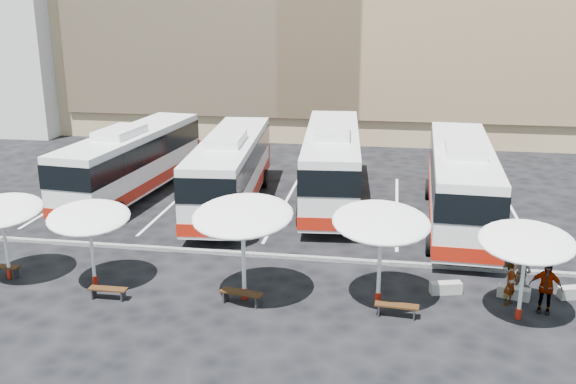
% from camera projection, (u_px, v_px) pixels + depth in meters
% --- Properties ---
extents(ground, '(120.00, 120.00, 0.00)m').
position_uv_depth(ground, '(253.00, 261.00, 27.13)').
color(ground, black).
rests_on(ground, ground).
extents(apartment_block, '(14.00, 14.00, 18.00)m').
position_uv_depth(apartment_block, '(4.00, 19.00, 55.34)').
color(apartment_block, silver).
rests_on(apartment_block, ground).
extents(curb_divider, '(34.00, 0.25, 0.15)m').
position_uv_depth(curb_divider, '(256.00, 255.00, 27.58)').
color(curb_divider, black).
rests_on(curb_divider, ground).
extents(bay_lines, '(24.15, 12.00, 0.01)m').
position_uv_depth(bay_lines, '(285.00, 204.00, 34.69)').
color(bay_lines, white).
rests_on(bay_lines, ground).
extents(bus_0, '(3.93, 13.03, 4.07)m').
position_uv_depth(bus_0, '(132.00, 160.00, 35.53)').
color(bus_0, white).
rests_on(bus_0, ground).
extents(bus_1, '(3.77, 13.07, 4.09)m').
position_uv_depth(bus_1, '(231.00, 168.00, 33.77)').
color(bus_1, white).
rests_on(bus_1, ground).
extents(bus_2, '(3.91, 13.66, 4.28)m').
position_uv_depth(bus_2, '(332.00, 162.00, 34.73)').
color(bus_2, white).
rests_on(bus_2, ground).
extents(bus_3, '(3.50, 13.50, 4.26)m').
position_uv_depth(bus_3, '(461.00, 181.00, 31.12)').
color(bus_3, white).
rests_on(bus_3, ground).
extents(sunshade_0, '(3.65, 3.69, 3.30)m').
position_uv_depth(sunshade_0, '(1.00, 211.00, 24.63)').
color(sunshade_0, white).
rests_on(sunshade_0, ground).
extents(sunshade_1, '(4.05, 4.07, 3.23)m').
position_uv_depth(sunshade_1, '(89.00, 218.00, 24.07)').
color(sunshade_1, white).
rests_on(sunshade_1, ground).
extents(sunshade_2, '(4.10, 4.14, 3.81)m').
position_uv_depth(sunshade_2, '(243.00, 216.00, 22.74)').
color(sunshade_2, white).
rests_on(sunshade_2, ground).
extents(sunshade_3, '(4.27, 4.31, 3.65)m').
position_uv_depth(sunshade_3, '(381.00, 223.00, 22.48)').
color(sunshade_3, white).
rests_on(sunshade_3, ground).
extents(sunshade_4, '(3.51, 3.55, 3.34)m').
position_uv_depth(sunshade_4, '(527.00, 242.00, 21.40)').
color(sunshade_4, white).
rests_on(sunshade_4, ground).
extents(wood_bench_0, '(1.54, 0.43, 0.47)m').
position_uv_depth(wood_bench_0, '(1.00, 268.00, 25.48)').
color(wood_bench_0, black).
rests_on(wood_bench_0, ground).
extents(wood_bench_1, '(1.43, 0.39, 0.44)m').
position_uv_depth(wood_bench_1, '(108.00, 291.00, 23.57)').
color(wood_bench_1, black).
rests_on(wood_bench_1, ground).
extents(wood_bench_2, '(1.64, 0.72, 0.49)m').
position_uv_depth(wood_bench_2, '(241.00, 295.00, 23.17)').
color(wood_bench_2, black).
rests_on(wood_bench_2, ground).
extents(wood_bench_3, '(1.54, 0.52, 0.46)m').
position_uv_depth(wood_bench_3, '(397.00, 307.00, 22.24)').
color(wood_bench_3, black).
rests_on(wood_bench_3, ground).
extents(conc_bench_0, '(1.23, 0.68, 0.44)m').
position_uv_depth(conc_bench_0, '(446.00, 288.00, 24.07)').
color(conc_bench_0, gray).
rests_on(conc_bench_0, ground).
extents(conc_bench_1, '(1.21, 0.71, 0.43)m').
position_uv_depth(conc_bench_1, '(514.00, 293.00, 23.68)').
color(conc_bench_1, gray).
rests_on(conc_bench_1, ground).
extents(conc_bench_2, '(1.23, 0.72, 0.44)m').
position_uv_depth(conc_bench_2, '(574.00, 292.00, 23.71)').
color(conc_bench_2, gray).
rests_on(conc_bench_2, ground).
extents(passenger_0, '(0.67, 0.68, 1.58)m').
position_uv_depth(passenger_0, '(511.00, 284.00, 23.03)').
color(passenger_0, black).
rests_on(passenger_0, ground).
extents(passenger_1, '(1.00, 1.00, 1.63)m').
position_uv_depth(passenger_1, '(522.00, 272.00, 24.00)').
color(passenger_1, black).
rests_on(passenger_1, ground).
extents(passenger_2, '(1.21, 0.77, 1.91)m').
position_uv_depth(passenger_2, '(546.00, 287.00, 22.40)').
color(passenger_2, black).
rests_on(passenger_2, ground).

